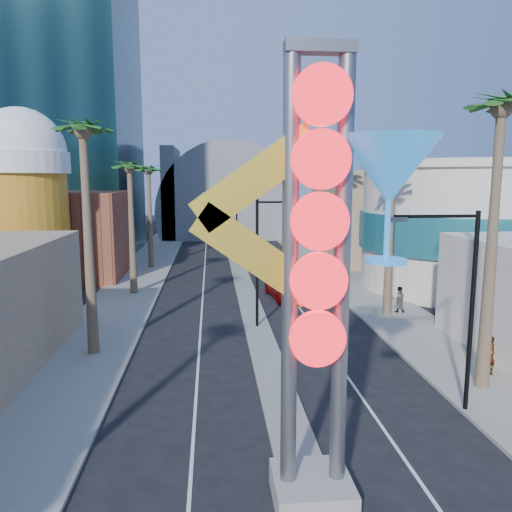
{
  "coord_description": "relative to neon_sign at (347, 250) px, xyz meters",
  "views": [
    {
      "loc": [
        -2.76,
        -9.82,
        9.16
      ],
      "look_at": [
        -0.1,
        19.59,
        4.6
      ],
      "focal_mm": 35.0,
      "sensor_mm": 36.0,
      "label": 1
    }
  ],
  "objects": [
    {
      "name": "palm_5",
      "position": [
        8.18,
        7.04,
        3.96
      ],
      "size": [
        2.4,
        2.4,
        13.2
      ],
      "color": "brown",
      "rests_on": "ground"
    },
    {
      "name": "palm_3",
      "position": [
        -9.82,
        39.04,
        2.17
      ],
      "size": [
        2.4,
        2.4,
        11.2
      ],
      "color": "brown",
      "rests_on": "ground"
    },
    {
      "name": "pedestrian_a",
      "position": [
        9.14,
        8.24,
        -6.21
      ],
      "size": [
        0.76,
        0.57,
        1.89
      ],
      "primitive_type": "imported",
      "rotation": [
        0.0,
        0.0,
        3.32
      ],
      "color": "gray",
      "rests_on": "sidewalk_east"
    },
    {
      "name": "pedestrian_b",
      "position": [
        9.14,
        19.41,
        -6.27
      ],
      "size": [
        1.0,
        0.86,
        1.78
      ],
      "primitive_type": "imported",
      "rotation": [
        0.0,
        0.0,
        2.9
      ],
      "color": "gray",
      "rests_on": "sidewalk_east"
    },
    {
      "name": "streetlight_0",
      "position": [
        -0.27,
        17.04,
        -2.43
      ],
      "size": [
        3.79,
        0.25,
        8.0
      ],
      "color": "black",
      "rests_on": "ground"
    },
    {
      "name": "canopy",
      "position": [
        -0.82,
        69.04,
        -3.0
      ],
      "size": [
        22.0,
        16.0,
        22.0
      ],
      "color": "slate",
      "rests_on": "ground"
    },
    {
      "name": "palm_1",
      "position": [
        -9.82,
        13.04,
        3.52
      ],
      "size": [
        2.4,
        2.4,
        12.7
      ],
      "color": "brown",
      "rests_on": "ground"
    },
    {
      "name": "red_pickup",
      "position": [
        2.27,
        24.45,
        -6.53
      ],
      "size": [
        3.25,
        5.88,
        1.56
      ],
      "primitive_type": "imported",
      "rotation": [
        0.0,
        0.0,
        0.12
      ],
      "color": "#9B0B0D",
      "rests_on": "ground"
    },
    {
      "name": "beer_mug",
      "position": [
        -17.82,
        27.04,
        0.54
      ],
      "size": [
        7.0,
        7.0,
        14.5
      ],
      "color": "#C7861A",
      "rests_on": "ground"
    },
    {
      "name": "median",
      "position": [
        -0.82,
        35.04,
        -7.23
      ],
      "size": [
        1.6,
        84.0,
        0.15
      ],
      "primitive_type": "cube",
      "color": "gray",
      "rests_on": "ground"
    },
    {
      "name": "brick_filler_west",
      "position": [
        -16.82,
        35.04,
        -3.31
      ],
      "size": [
        10.0,
        10.0,
        8.0
      ],
      "primitive_type": "cube",
      "color": "brown",
      "rests_on": "ground"
    },
    {
      "name": "palm_2",
      "position": [
        -9.82,
        27.04,
        2.17
      ],
      "size": [
        2.4,
        2.4,
        11.2
      ],
      "color": "brown",
      "rests_on": "ground"
    },
    {
      "name": "hotel_tower",
      "position": [
        -22.82,
        49.04,
        17.69
      ],
      "size": [
        20.0,
        20.0,
        50.0
      ],
      "primitive_type": "cube",
      "color": "black",
      "rests_on": "ground"
    },
    {
      "name": "palm_6",
      "position": [
        8.18,
        19.04,
        2.62
      ],
      "size": [
        2.4,
        2.4,
        11.7
      ],
      "color": "brown",
      "rests_on": "ground"
    },
    {
      "name": "filler_east",
      "position": [
        15.18,
        45.04,
        -2.31
      ],
      "size": [
        10.0,
        20.0,
        10.0
      ],
      "primitive_type": "cube",
      "color": "#927F5E",
      "rests_on": "ground"
    },
    {
      "name": "turquoise_building",
      "position": [
        17.18,
        27.04,
        -2.06
      ],
      "size": [
        16.6,
        16.6,
        10.6
      ],
      "color": "beige",
      "rests_on": "ground"
    },
    {
      "name": "sidewalk_east",
      "position": [
        8.68,
        32.04,
        -7.23
      ],
      "size": [
        5.0,
        100.0,
        0.15
      ],
      "primitive_type": "cube",
      "color": "gray",
      "rests_on": "ground"
    },
    {
      "name": "sidewalk_west",
      "position": [
        -10.32,
        32.04,
        -7.23
      ],
      "size": [
        5.0,
        100.0,
        0.15
      ],
      "primitive_type": "cube",
      "color": "gray",
      "rests_on": "ground"
    },
    {
      "name": "palm_7",
      "position": [
        8.18,
        31.04,
        3.52
      ],
      "size": [
        2.4,
        2.4,
        12.7
      ],
      "color": "brown",
      "rests_on": "ground"
    },
    {
      "name": "streetlight_1",
      "position": [
        -1.36,
        41.04,
        -2.43
      ],
      "size": [
        3.79,
        0.25,
        8.0
      ],
      "color": "black",
      "rests_on": "ground"
    },
    {
      "name": "neon_sign",
      "position": [
        0.0,
        0.0,
        0.0
      ],
      "size": [
        6.53,
        2.6,
        12.55
      ],
      "color": "gray",
      "rests_on": "ground"
    },
    {
      "name": "streetlight_2",
      "position": [
        5.91,
        5.04,
        -2.47
      ],
      "size": [
        3.45,
        0.25,
        8.0
      ],
      "color": "black",
      "rests_on": "ground"
    }
  ]
}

